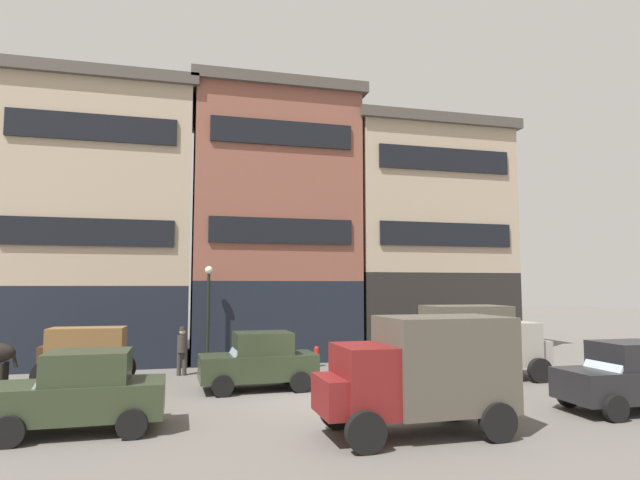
{
  "coord_description": "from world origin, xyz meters",
  "views": [
    {
      "loc": [
        -4.12,
        -15.13,
        3.32
      ],
      "look_at": [
        0.29,
        2.15,
        4.88
      ],
      "focal_mm": 29.6,
      "sensor_mm": 36.0,
      "label": 1
    }
  ],
  "objects_px": {
    "sedan_dark": "(82,392)",
    "streetlamp_curbside": "(208,302)",
    "pedestrian_officer": "(182,349)",
    "fire_hydrant_curbside": "(317,356)",
    "delivery_truck_near": "(420,370)",
    "sedan_light": "(629,377)",
    "delivery_truck_far": "(481,339)",
    "sedan_parked_curb": "(259,361)",
    "cargo_wagon": "(85,354)"
  },
  "relations": [
    {
      "from": "fire_hydrant_curbside",
      "to": "sedan_light",
      "type": "bearing_deg",
      "value": -57.51
    },
    {
      "from": "delivery_truck_far",
      "to": "sedan_dark",
      "type": "bearing_deg",
      "value": -162.97
    },
    {
      "from": "sedan_dark",
      "to": "streetlamp_curbside",
      "type": "height_order",
      "value": "streetlamp_curbside"
    },
    {
      "from": "delivery_truck_near",
      "to": "sedan_parked_curb",
      "type": "relative_size",
      "value": 1.17
    },
    {
      "from": "sedan_dark",
      "to": "streetlamp_curbside",
      "type": "xyz_separation_m",
      "value": [
        3.15,
        8.57,
        1.76
      ]
    },
    {
      "from": "delivery_truck_near",
      "to": "sedan_parked_curb",
      "type": "xyz_separation_m",
      "value": [
        -2.83,
        6.04,
        -0.51
      ]
    },
    {
      "from": "delivery_truck_far",
      "to": "sedan_parked_curb",
      "type": "xyz_separation_m",
      "value": [
        -7.94,
        0.16,
        -0.51
      ]
    },
    {
      "from": "delivery_truck_far",
      "to": "pedestrian_officer",
      "type": "height_order",
      "value": "delivery_truck_far"
    },
    {
      "from": "fire_hydrant_curbside",
      "to": "sedan_parked_curb",
      "type": "bearing_deg",
      "value": -124.81
    },
    {
      "from": "delivery_truck_far",
      "to": "fire_hydrant_curbside",
      "type": "distance_m",
      "value": 6.73
    },
    {
      "from": "delivery_truck_near",
      "to": "pedestrian_officer",
      "type": "relative_size",
      "value": 2.44
    },
    {
      "from": "sedan_dark",
      "to": "fire_hydrant_curbside",
      "type": "bearing_deg",
      "value": 47.56
    },
    {
      "from": "delivery_truck_near",
      "to": "delivery_truck_far",
      "type": "relative_size",
      "value": 0.98
    },
    {
      "from": "delivery_truck_near",
      "to": "sedan_parked_curb",
      "type": "bearing_deg",
      "value": 115.13
    },
    {
      "from": "streetlamp_curbside",
      "to": "fire_hydrant_curbside",
      "type": "bearing_deg",
      "value": -3.63
    },
    {
      "from": "sedan_dark",
      "to": "fire_hydrant_curbside",
      "type": "height_order",
      "value": "sedan_dark"
    },
    {
      "from": "delivery_truck_near",
      "to": "delivery_truck_far",
      "type": "height_order",
      "value": "same"
    },
    {
      "from": "delivery_truck_far",
      "to": "pedestrian_officer",
      "type": "distance_m",
      "value": 10.96
    },
    {
      "from": "delivery_truck_far",
      "to": "streetlamp_curbside",
      "type": "relative_size",
      "value": 1.08
    },
    {
      "from": "sedan_light",
      "to": "pedestrian_officer",
      "type": "height_order",
      "value": "sedan_light"
    },
    {
      "from": "pedestrian_officer",
      "to": "fire_hydrant_curbside",
      "type": "bearing_deg",
      "value": 9.32
    },
    {
      "from": "sedan_light",
      "to": "fire_hydrant_curbside",
      "type": "height_order",
      "value": "sedan_light"
    },
    {
      "from": "sedan_light",
      "to": "sedan_parked_curb",
      "type": "xyz_separation_m",
      "value": [
        -9.16,
        5.41,
        0.0
      ]
    },
    {
      "from": "delivery_truck_near",
      "to": "sedan_light",
      "type": "bearing_deg",
      "value": 5.7
    },
    {
      "from": "sedan_parked_curb",
      "to": "fire_hydrant_curbside",
      "type": "bearing_deg",
      "value": 55.19
    },
    {
      "from": "delivery_truck_far",
      "to": "fire_hydrant_curbside",
      "type": "bearing_deg",
      "value": 138.09
    },
    {
      "from": "pedestrian_officer",
      "to": "sedan_light",
      "type": "bearing_deg",
      "value": -37.26
    },
    {
      "from": "pedestrian_officer",
      "to": "cargo_wagon",
      "type": "bearing_deg",
      "value": -145.84
    },
    {
      "from": "sedan_dark",
      "to": "sedan_light",
      "type": "xyz_separation_m",
      "value": [
        13.76,
        -1.41,
        0.0
      ]
    },
    {
      "from": "delivery_truck_near",
      "to": "sedan_dark",
      "type": "bearing_deg",
      "value": 164.63
    },
    {
      "from": "delivery_truck_near",
      "to": "streetlamp_curbside",
      "type": "bearing_deg",
      "value": 111.94
    },
    {
      "from": "delivery_truck_near",
      "to": "sedan_dark",
      "type": "relative_size",
      "value": 1.18
    },
    {
      "from": "cargo_wagon",
      "to": "delivery_truck_near",
      "type": "xyz_separation_m",
      "value": [
        8.28,
        -7.39,
        0.28
      ]
    },
    {
      "from": "cargo_wagon",
      "to": "fire_hydrant_curbside",
      "type": "distance_m",
      "value": 8.96
    },
    {
      "from": "sedan_light",
      "to": "fire_hydrant_curbside",
      "type": "relative_size",
      "value": 4.49
    },
    {
      "from": "delivery_truck_far",
      "to": "sedan_light",
      "type": "xyz_separation_m",
      "value": [
        1.22,
        -5.25,
        -0.51
      ]
    },
    {
      "from": "delivery_truck_near",
      "to": "sedan_light",
      "type": "xyz_separation_m",
      "value": [
        6.33,
        0.63,
        -0.51
      ]
    },
    {
      "from": "sedan_dark",
      "to": "sedan_parked_curb",
      "type": "relative_size",
      "value": 0.99
    },
    {
      "from": "sedan_dark",
      "to": "fire_hydrant_curbside",
      "type": "relative_size",
      "value": 4.48
    },
    {
      "from": "sedan_parked_curb",
      "to": "streetlamp_curbside",
      "type": "xyz_separation_m",
      "value": [
        -1.44,
        4.57,
        1.76
      ]
    },
    {
      "from": "cargo_wagon",
      "to": "sedan_dark",
      "type": "relative_size",
      "value": 0.8
    },
    {
      "from": "delivery_truck_far",
      "to": "sedan_parked_curb",
      "type": "height_order",
      "value": "delivery_truck_far"
    },
    {
      "from": "delivery_truck_near",
      "to": "fire_hydrant_curbside",
      "type": "relative_size",
      "value": 5.27
    },
    {
      "from": "delivery_truck_near",
      "to": "sedan_parked_curb",
      "type": "distance_m",
      "value": 6.69
    },
    {
      "from": "delivery_truck_near",
      "to": "fire_hydrant_curbside",
      "type": "xyz_separation_m",
      "value": [
        0.15,
        10.33,
        -1.0
      ]
    },
    {
      "from": "sedan_parked_curb",
      "to": "pedestrian_officer",
      "type": "xyz_separation_m",
      "value": [
        -2.42,
        3.4,
        0.07
      ]
    },
    {
      "from": "delivery_truck_far",
      "to": "sedan_dark",
      "type": "relative_size",
      "value": 1.2
    },
    {
      "from": "delivery_truck_far",
      "to": "fire_hydrant_curbside",
      "type": "height_order",
      "value": "delivery_truck_far"
    },
    {
      "from": "delivery_truck_far",
      "to": "sedan_light",
      "type": "height_order",
      "value": "delivery_truck_far"
    },
    {
      "from": "sedan_light",
      "to": "streetlamp_curbside",
      "type": "height_order",
      "value": "streetlamp_curbside"
    }
  ]
}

